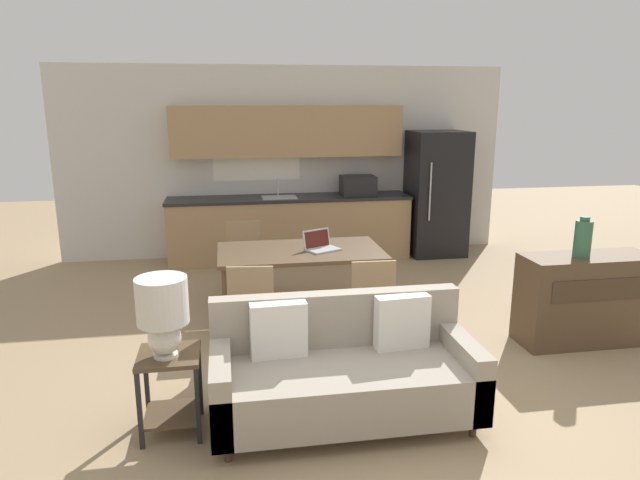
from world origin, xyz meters
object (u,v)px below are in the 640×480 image
(dining_table, at_px, (300,255))
(dining_chair_near_left, at_px, (252,301))
(dining_chair_near_right, at_px, (370,295))
(refrigerator, at_px, (436,194))
(table_lamp, at_px, (163,310))
(credenza, at_px, (585,299))
(side_table, at_px, (170,380))
(couch, at_px, (343,372))
(dining_chair_far_left, at_px, (245,253))
(laptop, at_px, (320,245))
(vase, at_px, (583,238))

(dining_table, relative_size, dining_chair_near_left, 2.00)
(dining_chair_near_right, bearing_deg, dining_chair_near_left, 1.51)
(refrigerator, bearing_deg, table_lamp, -129.43)
(credenza, bearing_deg, dining_table, 156.80)
(refrigerator, bearing_deg, side_table, -129.56)
(couch, relative_size, table_lamp, 3.39)
(dining_chair_far_left, height_order, laptop, laptop)
(couch, xyz_separation_m, dining_chair_far_left, (-0.57, 2.86, 0.14))
(dining_chair_near_right, xyz_separation_m, laptop, (-0.33, 0.79, 0.29))
(refrigerator, bearing_deg, couch, -118.39)
(dining_table, bearing_deg, vase, -24.55)
(dining_table, relative_size, credenza, 1.37)
(dining_chair_near_left, bearing_deg, laptop, -127.90)
(refrigerator, xyz_separation_m, vase, (0.12, -3.31, 0.12))
(dining_chair_near_right, bearing_deg, laptop, -65.09)
(side_table, bearing_deg, dining_chair_near_right, 34.81)
(side_table, xyz_separation_m, dining_chair_near_left, (0.61, 1.19, 0.10))
(couch, distance_m, vase, 2.63)
(refrigerator, relative_size, dining_chair_far_left, 2.14)
(side_table, relative_size, dining_chair_near_left, 0.68)
(couch, bearing_deg, table_lamp, -178.63)
(couch, bearing_deg, laptop, 84.99)
(refrigerator, xyz_separation_m, side_table, (-3.46, -4.19, -0.52))
(dining_chair_near_left, bearing_deg, couch, 121.85)
(dining_table, bearing_deg, table_lamp, -120.14)
(refrigerator, height_order, dining_chair_near_right, refrigerator)
(refrigerator, distance_m, laptop, 3.05)
(couch, height_order, laptop, laptop)
(dining_chair_near_left, relative_size, dining_chair_near_right, 1.00)
(table_lamp, bearing_deg, credenza, 14.18)
(table_lamp, xyz_separation_m, laptop, (1.38, 2.01, -0.13))
(dining_chair_near_left, bearing_deg, side_table, 68.97)
(credenza, distance_m, dining_chair_near_left, 3.09)
(refrigerator, height_order, dining_chair_far_left, refrigerator)
(refrigerator, relative_size, credenza, 1.47)
(table_lamp, height_order, dining_chair_near_left, table_lamp)
(dining_table, height_order, side_table, dining_table)
(dining_chair_near_right, bearing_deg, refrigerator, -117.99)
(dining_chair_near_left, bearing_deg, dining_chair_far_left, -84.01)
(vase, relative_size, dining_chair_near_right, 0.44)
(side_table, bearing_deg, vase, 13.78)
(table_lamp, bearing_deg, dining_chair_far_left, 77.67)
(dining_chair_far_left, distance_m, dining_chair_near_right, 1.99)
(dining_table, height_order, laptop, laptop)
(table_lamp, distance_m, dining_chair_near_left, 1.44)
(dining_chair_near_right, bearing_deg, vase, 173.34)
(table_lamp, relative_size, dining_chair_near_left, 0.65)
(vase, bearing_deg, dining_chair_near_right, 170.95)
(dining_chair_near_left, bearing_deg, dining_table, -118.53)
(couch, distance_m, table_lamp, 1.33)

